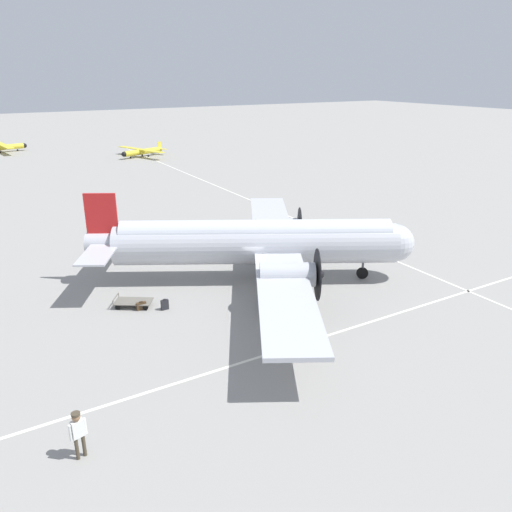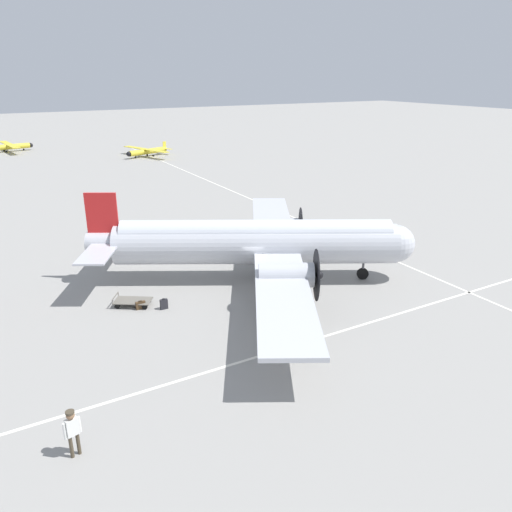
# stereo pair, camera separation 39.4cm
# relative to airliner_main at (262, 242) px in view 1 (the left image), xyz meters

# --- Properties ---
(ground_plane) EXTENTS (300.00, 300.00, 0.00)m
(ground_plane) POSITION_rel_airliner_main_xyz_m (0.32, -0.17, -2.39)
(ground_plane) COLOR gray
(apron_line_eastwest) EXTENTS (120.00, 0.16, 0.01)m
(apron_line_eastwest) POSITION_rel_airliner_main_xyz_m (0.32, 7.42, -2.39)
(apron_line_eastwest) COLOR silver
(apron_line_eastwest) RESTS_ON ground_plane
(apron_line_northsouth) EXTENTS (0.16, 120.00, 0.01)m
(apron_line_northsouth) POSITION_rel_airliner_main_xyz_m (-9.32, -0.17, -2.39)
(apron_line_northsouth) COLOR silver
(apron_line_northsouth) RESTS_ON ground_plane
(airliner_main) EXTENTS (18.49, 22.61, 5.37)m
(airliner_main) POSITION_rel_airliner_main_xyz_m (0.00, 0.00, 0.00)
(airliner_main) COLOR silver
(airliner_main) RESTS_ON ground_plane
(crew_foreground) EXTENTS (0.57, 0.35, 1.73)m
(crew_foreground) POSITION_rel_airliner_main_xyz_m (12.68, 9.72, -1.31)
(crew_foreground) COLOR #473D2D
(crew_foreground) RESTS_ON ground_plane
(suitcase_near_door) EXTENTS (0.40, 0.17, 0.59)m
(suitcase_near_door) POSITION_rel_airliner_main_xyz_m (6.50, 0.88, -2.11)
(suitcase_near_door) COLOR #232328
(suitcase_near_door) RESTS_ON ground_plane
(suitcase_upright_spare) EXTENTS (0.51, 0.16, 0.46)m
(suitcase_upright_spare) POSITION_rel_airliner_main_xyz_m (7.57, 0.26, -2.18)
(suitcase_upright_spare) COLOR #47331E
(suitcase_upright_spare) RESTS_ON ground_plane
(baggage_cart) EXTENTS (2.18, 1.91, 0.56)m
(baggage_cart) POSITION_rel_airliner_main_xyz_m (7.82, -0.32, -2.12)
(baggage_cart) COLOR #6B665B
(baggage_cart) RESTS_ON ground_plane
(light_aircraft_distant) EXTENTS (7.53, 10.06, 1.94)m
(light_aircraft_distant) POSITION_rel_airliner_main_xyz_m (8.65, -64.34, -1.58)
(light_aircraft_distant) COLOR yellow
(light_aircraft_distant) RESTS_ON ground_plane
(light_aircraft_taxiing) EXTENTS (7.28, 9.49, 1.89)m
(light_aircraft_taxiing) POSITION_rel_airliner_main_xyz_m (-8.70, -48.91, -1.59)
(light_aircraft_taxiing) COLOR yellow
(light_aircraft_taxiing) RESTS_ON ground_plane
(traffic_cone) EXTENTS (0.41, 0.41, 0.54)m
(traffic_cone) POSITION_rel_airliner_main_xyz_m (-0.17, 3.65, -2.14)
(traffic_cone) COLOR orange
(traffic_cone) RESTS_ON ground_plane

